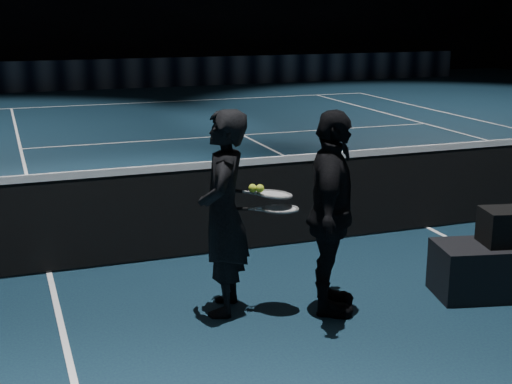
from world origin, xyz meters
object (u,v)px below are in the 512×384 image
at_px(player_b, 331,214).
at_px(racket_upper, 274,194).
at_px(tennis_balls, 256,186).
at_px(player_a, 224,213).
at_px(racket_lower, 281,209).

distance_m(player_b, racket_upper, 0.47).
bearing_deg(racket_upper, tennis_balls, -170.43).
height_order(player_a, racket_lower, player_a).
bearing_deg(tennis_balls, racket_upper, -7.01).
height_order(player_a, racket_upper, player_a).
height_order(player_b, tennis_balls, player_b).
height_order(player_b, racket_upper, player_b).
height_order(racket_lower, tennis_balls, tennis_balls).
xyz_separation_m(player_b, racket_upper, (-0.41, 0.20, 0.15)).
bearing_deg(player_a, player_b, 93.55).
relative_size(player_a, racket_lower, 2.42).
xyz_separation_m(player_a, player_b, (0.80, -0.30, 0.00)).
relative_size(player_a, player_b, 1.00).
relative_size(player_b, racket_lower, 2.42).
distance_m(racket_lower, tennis_balls, 0.27).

